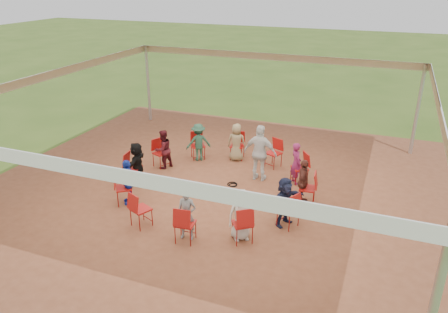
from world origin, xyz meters
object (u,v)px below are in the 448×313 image
(person_seated_8, at_px, (187,215))
(chair_9, at_px, (141,209))
(chair_1, at_px, (307,188))
(chair_3, at_px, (273,153))
(person_seated_4, at_px, (199,142))
(chair_6, at_px, (161,153))
(person_seated_0, at_px, (285,202))
(laptop, at_px, (279,201))
(chair_5, at_px, (198,146))
(person_seated_6, at_px, (137,163))
(person_seated_3, at_px, (237,142))
(chair_0, at_px, (288,210))
(cable_coil, at_px, (233,184))
(chair_7, at_px, (134,168))
(chair_10, at_px, (185,224))
(person_seated_1, at_px, (303,182))
(person_seated_7, at_px, (128,182))
(chair_2, at_px, (300,168))
(chair_8, at_px, (124,188))
(person_seated_2, at_px, (296,163))
(person_seated_9, at_px, (241,215))
(chair_11, at_px, (242,224))
(chair_4, at_px, (237,146))
(standing_person, at_px, (260,153))
(person_seated_5, at_px, (163,149))

(person_seated_8, bearing_deg, chair_9, 170.32)
(chair_1, distance_m, chair_3, 2.47)
(person_seated_4, bearing_deg, chair_6, 9.68)
(person_seated_0, bearing_deg, laptop, 90.00)
(chair_5, xyz_separation_m, laptop, (3.45, -2.87, 0.13))
(person_seated_6, bearing_deg, person_seated_3, 135.00)
(chair_0, xyz_separation_m, cable_coil, (-1.99, 1.58, -0.43))
(chair_0, height_order, chair_5, same)
(chair_0, distance_m, chair_7, 4.76)
(chair_10, relative_size, person_seated_1, 0.74)
(person_seated_7, relative_size, person_seated_8, 1.00)
(chair_1, height_order, chair_2, same)
(chair_5, distance_m, person_seated_6, 2.41)
(chair_7, bearing_deg, chair_6, 165.00)
(chair_5, bearing_deg, chair_8, 45.00)
(person_seated_0, xyz_separation_m, person_seated_2, (-0.25, 2.33, 0.00))
(person_seated_3, bearing_deg, person_seated_7, 60.00)
(chair_8, distance_m, person_seated_3, 4.17)
(person_seated_3, distance_m, person_seated_9, 4.53)
(chair_3, distance_m, chair_11, 4.27)
(chair_1, height_order, person_seated_6, person_seated_6)
(chair_4, relative_size, laptop, 2.41)
(chair_4, height_order, chair_7, same)
(chair_2, height_order, chair_8, same)
(chair_6, xyz_separation_m, person_seated_4, (0.87, 0.90, 0.17))
(chair_4, height_order, person_seated_9, person_seated_9)
(chair_1, distance_m, person_seated_3, 3.41)
(person_seated_1, xyz_separation_m, person_seated_2, (-0.44, 1.13, 0.00))
(chair_4, distance_m, cable_coil, 1.99)
(chair_7, relative_size, person_seated_9, 0.74)
(chair_5, bearing_deg, chair_1, 120.00)
(person_seated_0, bearing_deg, person_seated_7, 120.00)
(person_seated_4, xyz_separation_m, person_seated_6, (-0.95, -2.15, 0.00))
(chair_3, xyz_separation_m, person_seated_2, (0.90, -0.87, 0.17))
(chair_4, height_order, chair_10, same)
(chair_3, height_order, cable_coil, chair_3)
(chair_0, relative_size, person_seated_9, 0.74)
(chair_8, height_order, person_seated_6, person_seated_6)
(chair_5, xyz_separation_m, standing_person, (2.33, -0.78, 0.39))
(person_seated_1, height_order, person_seated_4, same)
(chair_6, xyz_separation_m, chair_11, (3.71, -2.99, 0.00))
(person_seated_6, distance_m, standing_person, 3.53)
(person_seated_3, height_order, person_seated_7, same)
(chair_2, distance_m, person_seated_7, 4.82)
(chair_6, bearing_deg, person_seated_5, 90.00)
(chair_1, bearing_deg, chair_5, 60.00)
(chair_4, relative_size, person_seated_3, 0.74)
(chair_8, xyz_separation_m, standing_person, (2.86, 2.67, 0.39))
(chair_11, relative_size, person_seated_2, 0.74)
(chair_9, xyz_separation_m, chair_11, (2.45, 0.27, 0.00))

